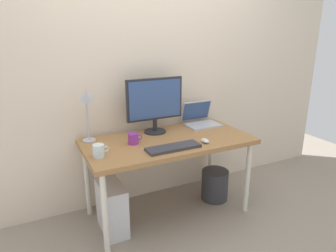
% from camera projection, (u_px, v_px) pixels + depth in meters
% --- Properties ---
extents(ground_plane, '(6.00, 6.00, 0.00)m').
position_uv_depth(ground_plane, '(168.00, 212.00, 2.83)').
color(ground_plane, gray).
extents(back_wall, '(4.40, 0.04, 2.60)m').
position_uv_depth(back_wall, '(148.00, 65.00, 2.80)').
color(back_wall, beige).
rests_on(back_wall, ground_plane).
extents(desk, '(1.43, 0.71, 0.71)m').
position_uv_depth(desk, '(168.00, 146.00, 2.63)').
color(desk, olive).
rests_on(desk, ground_plane).
extents(monitor, '(0.53, 0.20, 0.50)m').
position_uv_depth(monitor, '(155.00, 102.00, 2.71)').
color(monitor, '#232328').
rests_on(monitor, desk).
extents(laptop, '(0.32, 0.28, 0.22)m').
position_uv_depth(laptop, '(200.00, 119.00, 3.01)').
color(laptop, '#B2B2B7').
rests_on(laptop, desk).
extents(desk_lamp, '(0.11, 0.16, 0.47)m').
position_uv_depth(desk_lamp, '(87.00, 103.00, 2.45)').
color(desk_lamp, '#B2B2B7').
rests_on(desk_lamp, desk).
extents(keyboard, '(0.44, 0.14, 0.02)m').
position_uv_depth(keyboard, '(173.00, 147.00, 2.40)').
color(keyboard, '#333338').
rests_on(keyboard, desk).
extents(mouse, '(0.06, 0.09, 0.03)m').
position_uv_depth(mouse, '(205.00, 141.00, 2.53)').
color(mouse, silver).
rests_on(mouse, desk).
extents(coffee_mug, '(0.12, 0.09, 0.09)m').
position_uv_depth(coffee_mug, '(133.00, 139.00, 2.50)').
color(coffee_mug, purple).
rests_on(coffee_mug, desk).
extents(glass_cup, '(0.12, 0.08, 0.10)m').
position_uv_depth(glass_cup, '(99.00, 151.00, 2.24)').
color(glass_cup, silver).
rests_on(glass_cup, desk).
extents(computer_tower, '(0.18, 0.36, 0.42)m').
position_uv_depth(computer_tower, '(112.00, 208.00, 2.51)').
color(computer_tower, silver).
rests_on(computer_tower, ground_plane).
extents(wastebasket, '(0.26, 0.26, 0.30)m').
position_uv_depth(wastebasket, '(215.00, 185.00, 3.01)').
color(wastebasket, '#333338').
rests_on(wastebasket, ground_plane).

